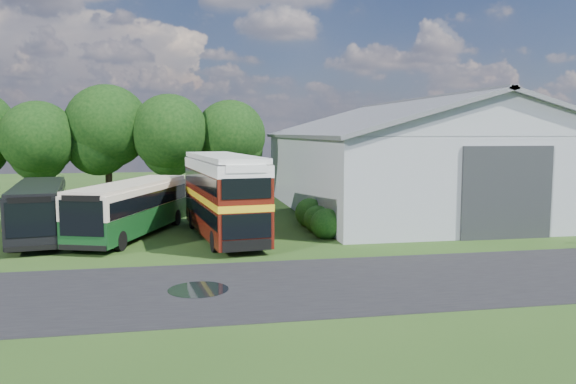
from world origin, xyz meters
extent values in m
plane|color=#1C3A12|center=(0.00, 0.00, 0.00)|extent=(120.00, 120.00, 0.00)
cube|color=black|center=(3.00, -3.00, 0.00)|extent=(60.00, 8.00, 0.02)
cylinder|color=black|center=(-1.50, -3.00, 0.00)|extent=(2.20, 2.20, 0.01)
cube|color=gray|center=(15.00, 16.00, 2.75)|extent=(18.00, 24.00, 5.50)
cube|color=#2D3033|center=(15.00, 3.92, 2.50)|extent=(5.20, 0.18, 5.00)
cylinder|color=black|center=(-13.00, 23.50, 1.53)|extent=(0.56, 0.56, 3.06)
sphere|color=black|center=(-13.00, 23.50, 5.27)|extent=(5.78, 5.78, 5.78)
cylinder|color=black|center=(-8.00, 24.80, 1.80)|extent=(0.56, 0.56, 3.60)
sphere|color=black|center=(-8.00, 24.80, 6.20)|extent=(6.80, 6.80, 6.80)
cylinder|color=black|center=(-3.00, 23.80, 1.66)|extent=(0.56, 0.56, 3.31)
sphere|color=black|center=(-3.00, 23.80, 5.70)|extent=(6.26, 6.26, 6.26)
cylinder|color=black|center=(2.00, 24.60, 1.58)|extent=(0.56, 0.56, 3.17)
sphere|color=black|center=(2.00, 24.60, 5.46)|extent=(5.98, 5.98, 5.98)
sphere|color=#194714|center=(5.60, 6.00, 0.00)|extent=(1.70, 1.70, 1.70)
sphere|color=#194714|center=(5.60, 8.00, 0.00)|extent=(1.60, 1.60, 1.60)
sphere|color=#194714|center=(5.60, 10.00, 0.00)|extent=(1.80, 1.80, 1.80)
cube|color=#0F3A17|center=(-4.76, 8.52, 1.64)|extent=(5.98, 11.02, 2.69)
cube|color=#4F130B|center=(0.15, 7.11, 2.41)|extent=(4.03, 10.76, 4.20)
cube|color=black|center=(-9.69, 8.99, 1.60)|extent=(4.14, 10.84, 2.63)
camera|label=1|loc=(-1.94, -23.14, 5.70)|focal=35.00mm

